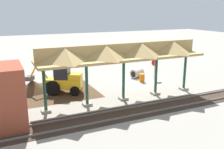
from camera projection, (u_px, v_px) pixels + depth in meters
ground_plane at (137, 81)px, 27.32m from camera, size 120.00×120.00×0.00m
dirt_work_zone at (49, 92)px, 23.65m from camera, size 8.64×7.00×0.01m
platform_canopy at (124, 52)px, 20.72m from camera, size 14.47×3.20×4.90m
rail_tracks at (182, 103)px, 20.89m from camera, size 60.00×2.58×0.15m
stop_sign at (154, 65)px, 27.75m from camera, size 0.76×0.07×2.29m
backhoe at (63, 80)px, 23.06m from camera, size 5.06×3.55×2.82m
dirt_mound at (33, 91)px, 23.94m from camera, size 5.83×5.83×2.25m
concrete_pipe at (137, 73)px, 28.70m from camera, size 1.58×1.39×1.03m
traffic_barrel at (142, 78)px, 27.01m from camera, size 0.56×0.56×0.90m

